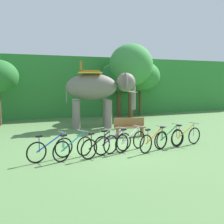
{
  "coord_description": "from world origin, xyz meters",
  "views": [
    {
      "loc": [
        -3.9,
        -9.97,
        2.63
      ],
      "look_at": [
        0.63,
        1.0,
        1.3
      ],
      "focal_mm": 43.34,
      "sensor_mm": 36.0,
      "label": 1
    }
  ],
  "objects": [
    {
      "name": "bike_yellow",
      "position": [
        3.13,
        -0.98,
        0.39
      ],
      "size": [
        1.69,
        0.52,
        0.92
      ],
      "color": "black",
      "rests_on": "ground"
    },
    {
      "name": "tree_center_right",
      "position": [
        4.41,
        8.79,
        2.9
      ],
      "size": [
        3.08,
        3.08,
        4.06
      ],
      "color": "brown",
      "rests_on": "ground"
    },
    {
      "name": "bike_blue",
      "position": [
        -2.42,
        -0.99,
        0.39
      ],
      "size": [
        1.65,
        0.67,
        0.92
      ],
      "color": "black",
      "rests_on": "ground"
    },
    {
      "name": "bike_black",
      "position": [
        -0.73,
        -1.21,
        0.39
      ],
      "size": [
        1.62,
        0.74,
        0.92
      ],
      "color": "black",
      "rests_on": "ground"
    },
    {
      "name": "foliage_hedge",
      "position": [
        0.0,
        12.44,
        2.24
      ],
      "size": [
        36.0,
        6.0,
        4.48
      ],
      "primitive_type": "cube",
      "color": "#338438",
      "rests_on": "ground"
    },
    {
      "name": "tree_left",
      "position": [
        4.81,
        7.54,
        3.8
      ],
      "size": [
        3.11,
        3.11,
        5.32
      ],
      "color": "brown",
      "rests_on": "ground"
    },
    {
      "name": "wooden_bench",
      "position": [
        1.82,
        1.65,
        0.48
      ],
      "size": [
        1.55,
        0.75,
        0.89
      ],
      "color": "brown",
      "rests_on": "ground"
    },
    {
      "name": "tree_far_left",
      "position": [
        6.3,
        8.9,
        3.06
      ],
      "size": [
        3.07,
        3.07,
        4.27
      ],
      "color": "brown",
      "rests_on": "ground"
    },
    {
      "name": "bike_white",
      "position": [
        0.63,
        -0.88,
        0.39
      ],
      "size": [
        1.59,
        0.78,
        0.92
      ],
      "color": "black",
      "rests_on": "ground"
    },
    {
      "name": "bike_purple",
      "position": [
        -0.13,
        -0.95,
        0.39
      ],
      "size": [
        1.67,
        0.59,
        0.92
      ],
      "color": "black",
      "rests_on": "ground"
    },
    {
      "name": "bike_green",
      "position": [
        2.28,
        -1.02,
        0.39
      ],
      "size": [
        1.66,
        0.62,
        0.92
      ],
      "color": "black",
      "rests_on": "ground"
    },
    {
      "name": "bike_orange",
      "position": [
        1.43,
        -1.27,
        0.39
      ],
      "size": [
        1.61,
        0.76,
        0.92
      ],
      "color": "black",
      "rests_on": "ground"
    },
    {
      "name": "ground_plane",
      "position": [
        0.0,
        0.0,
        0.0
      ],
      "size": [
        80.0,
        80.0,
        0.0
      ],
      "primitive_type": "plane",
      "color": "#567F47"
    },
    {
      "name": "bike_teal",
      "position": [
        -1.67,
        -1.12,
        0.39
      ],
      "size": [
        1.58,
        0.8,
        0.92
      ],
      "color": "black",
      "rests_on": "ground"
    },
    {
      "name": "elephant",
      "position": [
        1.26,
        4.7,
        2.2
      ],
      "size": [
        4.25,
        2.49,
        3.78
      ],
      "color": "slate",
      "rests_on": "ground"
    }
  ]
}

